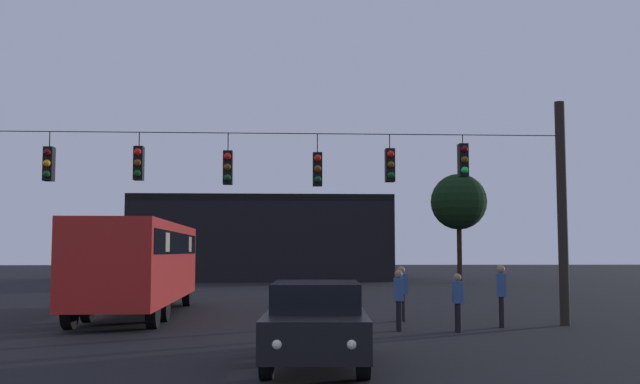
{
  "coord_description": "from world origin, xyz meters",
  "views": [
    {
      "loc": [
        0.64,
        -4.39,
        2.09
      ],
      "look_at": [
        1.81,
        18.77,
        4.01
      ],
      "focal_mm": 40.47,
      "sensor_mm": 36.0,
      "label": 1
    }
  ],
  "objects_px": {
    "pedestrian_crossing_center": "(501,292)",
    "pedestrian_crossing_left": "(399,297)",
    "car_near_right": "(316,322)",
    "pedestrian_near_bus": "(458,299)",
    "tree_left_silhouette": "(459,202)",
    "pedestrian_crossing_right": "(401,290)",
    "city_bus": "(140,258)"
  },
  "relations": [
    {
      "from": "car_near_right",
      "to": "pedestrian_near_bus",
      "type": "height_order",
      "value": "car_near_right"
    },
    {
      "from": "city_bus",
      "to": "car_near_right",
      "type": "xyz_separation_m",
      "value": [
        5.33,
        -10.72,
        -1.07
      ]
    },
    {
      "from": "city_bus",
      "to": "pedestrian_crossing_center",
      "type": "xyz_separation_m",
      "value": [
        10.75,
        -4.34,
        -0.89
      ]
    },
    {
      "from": "pedestrian_crossing_right",
      "to": "pedestrian_near_bus",
      "type": "distance_m",
      "value": 3.19
    },
    {
      "from": "pedestrian_crossing_left",
      "to": "city_bus",
      "type": "bearing_deg",
      "value": 146.84
    },
    {
      "from": "pedestrian_near_bus",
      "to": "tree_left_silhouette",
      "type": "distance_m",
      "value": 30.77
    },
    {
      "from": "car_near_right",
      "to": "pedestrian_crossing_right",
      "type": "distance_m",
      "value": 8.82
    },
    {
      "from": "city_bus",
      "to": "car_near_right",
      "type": "relative_size",
      "value": 2.5
    },
    {
      "from": "pedestrian_crossing_left",
      "to": "pedestrian_crossing_center",
      "type": "distance_m",
      "value": 3.07
    },
    {
      "from": "car_near_right",
      "to": "city_bus",
      "type": "bearing_deg",
      "value": 116.42
    },
    {
      "from": "tree_left_silhouette",
      "to": "pedestrian_crossing_left",
      "type": "bearing_deg",
      "value": -106.84
    },
    {
      "from": "pedestrian_crossing_left",
      "to": "pedestrian_crossing_center",
      "type": "xyz_separation_m",
      "value": [
        2.98,
        0.74,
        0.07
      ]
    },
    {
      "from": "city_bus",
      "to": "pedestrian_crossing_right",
      "type": "distance_m",
      "value": 8.68
    },
    {
      "from": "pedestrian_crossing_left",
      "to": "tree_left_silhouette",
      "type": "xyz_separation_m",
      "value": [
        8.83,
        29.16,
        4.53
      ]
    },
    {
      "from": "car_near_right",
      "to": "tree_left_silhouette",
      "type": "distance_m",
      "value": 36.87
    },
    {
      "from": "pedestrian_crossing_left",
      "to": "pedestrian_crossing_right",
      "type": "distance_m",
      "value": 2.72
    },
    {
      "from": "car_near_right",
      "to": "pedestrian_near_bus",
      "type": "distance_m",
      "value": 6.58
    },
    {
      "from": "city_bus",
      "to": "pedestrian_crossing_left",
      "type": "distance_m",
      "value": 9.34
    },
    {
      "from": "pedestrian_crossing_center",
      "to": "pedestrian_crossing_right",
      "type": "xyz_separation_m",
      "value": [
        -2.47,
        1.92,
        -0.04
      ]
    },
    {
      "from": "car_near_right",
      "to": "pedestrian_crossing_left",
      "type": "distance_m",
      "value": 6.15
    },
    {
      "from": "pedestrian_crossing_left",
      "to": "pedestrian_near_bus",
      "type": "xyz_separation_m",
      "value": [
        1.48,
        -0.37,
        -0.05
      ]
    },
    {
      "from": "car_near_right",
      "to": "pedestrian_crossing_left",
      "type": "height_order",
      "value": "pedestrian_crossing_left"
    },
    {
      "from": "car_near_right",
      "to": "pedestrian_crossing_left",
      "type": "xyz_separation_m",
      "value": [
        2.45,
        5.64,
        0.1
      ]
    },
    {
      "from": "pedestrian_crossing_center",
      "to": "pedestrian_near_bus",
      "type": "bearing_deg",
      "value": -143.28
    },
    {
      "from": "car_near_right",
      "to": "pedestrian_crossing_left",
      "type": "bearing_deg",
      "value": 66.56
    },
    {
      "from": "pedestrian_crossing_center",
      "to": "pedestrian_crossing_left",
      "type": "bearing_deg",
      "value": -165.95
    },
    {
      "from": "pedestrian_crossing_right",
      "to": "car_near_right",
      "type": "bearing_deg",
      "value": -109.58
    },
    {
      "from": "pedestrian_crossing_center",
      "to": "tree_left_silhouette",
      "type": "relative_size",
      "value": 0.23
    },
    {
      "from": "car_near_right",
      "to": "pedestrian_crossing_center",
      "type": "xyz_separation_m",
      "value": [
        5.42,
        6.39,
        0.18
      ]
    },
    {
      "from": "city_bus",
      "to": "tree_left_silhouette",
      "type": "relative_size",
      "value": 1.5
    },
    {
      "from": "pedestrian_crossing_center",
      "to": "tree_left_silhouette",
      "type": "distance_m",
      "value": 29.35
    },
    {
      "from": "pedestrian_crossing_left",
      "to": "pedestrian_crossing_right",
      "type": "xyz_separation_m",
      "value": [
        0.51,
        2.67,
        0.03
      ]
    }
  ]
}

